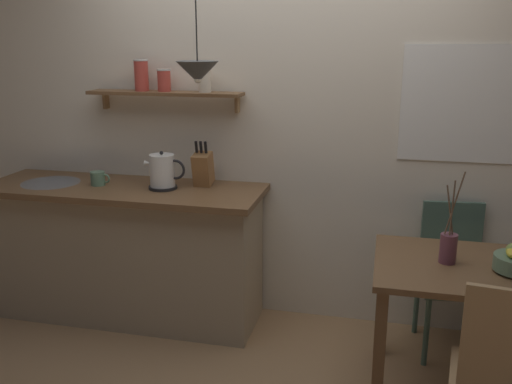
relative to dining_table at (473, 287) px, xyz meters
name	(u,v)px	position (x,y,z in m)	size (l,w,h in m)	color
ground_plane	(263,357)	(-1.12, 0.11, -0.62)	(14.00, 14.00, 0.00)	#A87F56
back_wall	(317,118)	(-0.91, 0.76, 0.73)	(6.80, 0.11, 2.70)	silver
kitchen_counter	(128,251)	(-2.12, 0.43, -0.15)	(1.83, 0.63, 0.92)	tan
wall_shelf	(165,87)	(-1.88, 0.60, 0.92)	(1.02, 0.20, 0.33)	brown
dining_table	(473,287)	(0.00, 0.00, 0.00)	(0.99, 0.73, 0.74)	brown
dining_chair_near	(505,376)	(0.05, -0.63, -0.09)	(0.47, 0.45, 0.95)	tan
dining_chair_far	(453,269)	(-0.04, 0.53, -0.13)	(0.46, 0.48, 0.88)	#4C6B5B
twig_vase	(448,247)	(-0.14, 0.02, 0.20)	(0.09, 0.08, 0.48)	brown
electric_kettle	(163,172)	(-1.84, 0.42, 0.41)	(0.27, 0.18, 0.24)	black
knife_block	(203,168)	(-1.61, 0.54, 0.41)	(0.11, 0.16, 0.30)	#9E6B3D
coffee_mug_by_sink	(98,178)	(-2.28, 0.40, 0.34)	(0.13, 0.09, 0.09)	slate
pendant_lamp	(198,72)	(-1.54, 0.27, 1.04)	(0.24, 0.24, 0.65)	black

